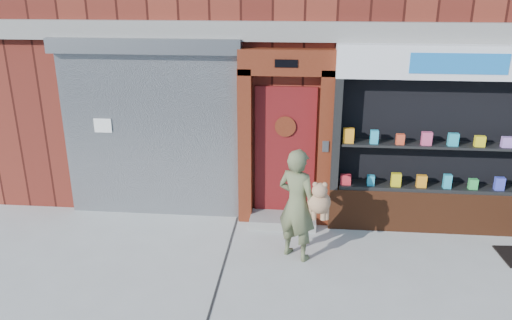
# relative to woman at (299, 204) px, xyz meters

# --- Properties ---
(ground) EXTENTS (80.00, 80.00, 0.00)m
(ground) POSITION_rel_woman_xyz_m (0.48, -0.67, -0.85)
(ground) COLOR #9E9E99
(ground) RESTS_ON ground
(shutter_bay) EXTENTS (3.10, 0.30, 3.04)m
(shutter_bay) POSITION_rel_woman_xyz_m (-2.52, 1.26, 0.87)
(shutter_bay) COLOR gray
(shutter_bay) RESTS_ON ground
(red_door_bay) EXTENTS (1.52, 0.58, 2.90)m
(red_door_bay) POSITION_rel_woman_xyz_m (-0.27, 1.19, 0.60)
(red_door_bay) COLOR #541D0E
(red_door_bay) RESTS_ON ground
(pharmacy_bay) EXTENTS (3.50, 0.41, 3.00)m
(pharmacy_bay) POSITION_rel_woman_xyz_m (2.23, 1.14, 0.52)
(pharmacy_bay) COLOR #582914
(pharmacy_bay) RESTS_ON ground
(woman) EXTENTS (0.84, 0.67, 1.68)m
(woman) POSITION_rel_woman_xyz_m (0.00, 0.00, 0.00)
(woman) COLOR #59603F
(woman) RESTS_ON ground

